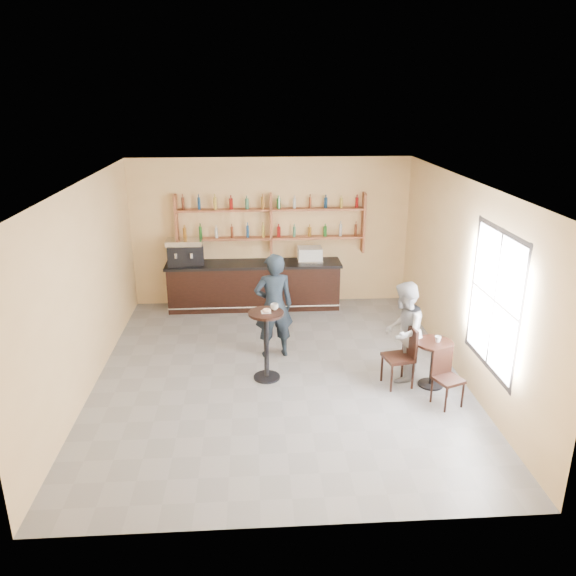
{
  "coord_description": "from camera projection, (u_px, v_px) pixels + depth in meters",
  "views": [
    {
      "loc": [
        -0.39,
        -8.4,
        4.48
      ],
      "look_at": [
        0.2,
        0.8,
        1.25
      ],
      "focal_mm": 35.0,
      "sensor_mm": 36.0,
      "label": 1
    }
  ],
  "objects": [
    {
      "name": "wall_front",
      "position": [
        296.0,
        398.0,
        5.59
      ],
      "size": [
        7.0,
        0.0,
        7.0
      ],
      "primitive_type": "plane",
      "rotation": [
        -1.57,
        0.0,
        0.0
      ],
      "color": "#F6CB8C",
      "rests_on": "floor"
    },
    {
      "name": "pedestal_table",
      "position": [
        266.0,
        346.0,
        9.1
      ],
      "size": [
        0.68,
        0.68,
        1.17
      ],
      "primitive_type": null,
      "rotation": [
        0.0,
        0.0,
        0.23
      ],
      "color": "black",
      "rests_on": "floor"
    },
    {
      "name": "wall_right",
      "position": [
        464.0,
        280.0,
        9.07
      ],
      "size": [
        0.0,
        7.0,
        7.0
      ],
      "primitive_type": "plane",
      "rotation": [
        1.57,
        0.0,
        -1.57
      ],
      "color": "#F6CB8C",
      "rests_on": "floor"
    },
    {
      "name": "ceiling",
      "position": [
        278.0,
        183.0,
        8.36
      ],
      "size": [
        7.0,
        7.0,
        0.0
      ],
      "primitive_type": "plane",
      "rotation": [
        3.14,
        0.0,
        0.0
      ],
      "color": "white",
      "rests_on": "wall_back"
    },
    {
      "name": "wall_left",
      "position": [
        86.0,
        288.0,
        8.71
      ],
      "size": [
        0.0,
        7.0,
        7.0
      ],
      "primitive_type": "plane",
      "rotation": [
        1.57,
        0.0,
        1.57
      ],
      "color": "#F6CB8C",
      "rests_on": "floor"
    },
    {
      "name": "liquor_bottles",
      "position": [
        271.0,
        216.0,
        11.94
      ],
      "size": [
        3.68,
        0.1,
        1.0
      ],
      "primitive_type": null,
      "color": "#8C5919",
      "rests_on": "shelf_unit"
    },
    {
      "name": "napkin",
      "position": [
        266.0,
        312.0,
        8.91
      ],
      "size": [
        0.16,
        0.16,
        0.0
      ],
      "primitive_type": "cube",
      "rotation": [
        0.0,
        0.0,
        0.09
      ],
      "color": "white",
      "rests_on": "pedestal_table"
    },
    {
      "name": "man_main",
      "position": [
        274.0,
        306.0,
        9.8
      ],
      "size": [
        0.75,
        0.56,
        1.89
      ],
      "primitive_type": "imported",
      "rotation": [
        0.0,
        0.0,
        3.3
      ],
      "color": "black",
      "rests_on": "floor"
    },
    {
      "name": "patron_second",
      "position": [
        403.0,
        332.0,
        9.03
      ],
      "size": [
        0.92,
        1.0,
        1.66
      ],
      "primitive_type": "imported",
      "rotation": [
        0.0,
        0.0,
        -2.02
      ],
      "color": "gray",
      "rests_on": "floor"
    },
    {
      "name": "chair_west",
      "position": [
        398.0,
        357.0,
        8.92
      ],
      "size": [
        0.51,
        0.51,
        1.0
      ],
      "primitive_type": null,
      "rotation": [
        0.0,
        0.0,
        -1.37
      ],
      "color": "black",
      "rests_on": "floor"
    },
    {
      "name": "window_pane",
      "position": [
        495.0,
        300.0,
        7.91
      ],
      "size": [
        0.0,
        2.0,
        2.0
      ],
      "primitive_type": "plane",
      "rotation": [
        1.57,
        0.0,
        -1.57
      ],
      "color": "white",
      "rests_on": "wall_right"
    },
    {
      "name": "bar_counter",
      "position": [
        254.0,
        285.0,
        12.19
      ],
      "size": [
        3.75,
        0.73,
        1.01
      ],
      "primitive_type": null,
      "color": "black",
      "rests_on": "floor"
    },
    {
      "name": "donut",
      "position": [
        267.0,
        311.0,
        8.89
      ],
      "size": [
        0.17,
        0.17,
        0.05
      ],
      "primitive_type": "torus",
      "rotation": [
        0.0,
        0.0,
        0.26
      ],
      "color": "#E58E54",
      "rests_on": "napkin"
    },
    {
      "name": "espresso_machine",
      "position": [
        185.0,
        252.0,
        11.85
      ],
      "size": [
        0.82,
        0.59,
        0.54
      ],
      "primitive_type": null,
      "rotation": [
        0.0,
        0.0,
        0.16
      ],
      "color": "black",
      "rests_on": "bar_counter"
    },
    {
      "name": "cup_cafe",
      "position": [
        438.0,
        339.0,
        8.8
      ],
      "size": [
        0.11,
        0.11,
        0.09
      ],
      "primitive_type": "imported",
      "rotation": [
        0.0,
        0.0,
        0.07
      ],
      "color": "white",
      "rests_on": "cafe_table"
    },
    {
      "name": "chair_south",
      "position": [
        448.0,
        379.0,
        8.36
      ],
      "size": [
        0.49,
        0.49,
        0.87
      ],
      "primitive_type": null,
      "rotation": [
        0.0,
        0.0,
        0.39
      ],
      "color": "black",
      "rests_on": "floor"
    },
    {
      "name": "floor",
      "position": [
        279.0,
        374.0,
        9.42
      ],
      "size": [
        7.0,
        7.0,
        0.0
      ],
      "primitive_type": "plane",
      "color": "slate",
      "rests_on": "ground"
    },
    {
      "name": "cup_pedestal",
      "position": [
        274.0,
        307.0,
        8.99
      ],
      "size": [
        0.15,
        0.15,
        0.1
      ],
      "primitive_type": "imported",
      "rotation": [
        0.0,
        0.0,
        0.22
      ],
      "color": "white",
      "rests_on": "pedestal_table"
    },
    {
      "name": "window_frame",
      "position": [
        494.0,
        300.0,
        7.91
      ],
      "size": [
        0.04,
        1.7,
        2.1
      ],
      "primitive_type": null,
      "color": "black",
      "rests_on": "wall_right"
    },
    {
      "name": "shelf_unit",
      "position": [
        271.0,
        224.0,
        11.99
      ],
      "size": [
        4.0,
        0.26,
        1.4
      ],
      "primitive_type": null,
      "color": "brown",
      "rests_on": "wall_back"
    },
    {
      "name": "wall_back",
      "position": [
        271.0,
        232.0,
        12.19
      ],
      "size": [
        7.0,
        0.0,
        7.0
      ],
      "primitive_type": "plane",
      "rotation": [
        1.57,
        0.0,
        0.0
      ],
      "color": "#F6CB8C",
      "rests_on": "floor"
    },
    {
      "name": "cafe_table",
      "position": [
        432.0,
        364.0,
        8.94
      ],
      "size": [
        0.78,
        0.78,
        0.76
      ],
      "primitive_type": null,
      "rotation": [
        0.0,
        0.0,
        -0.38
      ],
      "color": "black",
      "rests_on": "floor"
    },
    {
      "name": "pastry_case",
      "position": [
        310.0,
        255.0,
        12.05
      ],
      "size": [
        0.54,
        0.44,
        0.32
      ],
      "primitive_type": null,
      "rotation": [
        0.0,
        0.0,
        0.02
      ],
      "color": "silver",
      "rests_on": "bar_counter"
    }
  ]
}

